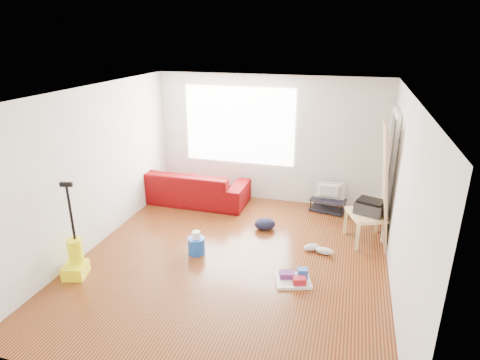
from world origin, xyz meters
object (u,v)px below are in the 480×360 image
(tv_stand, at_px, (328,205))
(vacuum, at_px, (75,259))
(sofa, at_px, (192,201))
(bucket, at_px, (197,253))
(backpack, at_px, (265,229))
(cleaning_tray, at_px, (294,278))
(side_table, at_px, (369,218))

(tv_stand, distance_m, vacuum, 4.54)
(sofa, relative_size, bucket, 8.68)
(sofa, height_order, tv_stand, sofa)
(bucket, xyz_separation_m, backpack, (0.84, 1.08, 0.00))
(sofa, distance_m, cleaning_tray, 3.30)
(cleaning_tray, relative_size, backpack, 1.57)
(bucket, height_order, vacuum, vacuum)
(cleaning_tray, distance_m, backpack, 1.60)
(tv_stand, height_order, backpack, tv_stand)
(bucket, xyz_separation_m, cleaning_tray, (1.58, -0.34, 0.05))
(bucket, relative_size, backpack, 0.72)
(sofa, xyz_separation_m, bucket, (0.86, -1.89, 0.00))
(backpack, bearing_deg, bucket, -144.54)
(side_table, relative_size, backpack, 2.17)
(sofa, relative_size, vacuum, 1.64)
(sofa, distance_m, bucket, 2.07)
(backpack, bearing_deg, sofa, 138.10)
(cleaning_tray, xyz_separation_m, backpack, (-0.73, 1.42, -0.05))
(sofa, bearing_deg, backpack, 154.67)
(sofa, xyz_separation_m, cleaning_tray, (2.43, -2.23, 0.05))
(bucket, height_order, cleaning_tray, cleaning_tray)
(side_table, xyz_separation_m, bucket, (-2.55, -1.14, -0.42))
(tv_stand, relative_size, cleaning_tray, 1.24)
(sofa, relative_size, side_table, 2.88)
(bucket, bearing_deg, vacuum, -144.07)
(tv_stand, relative_size, bucket, 2.70)
(sofa, xyz_separation_m, backpack, (1.70, -0.80, 0.00))
(sofa, bearing_deg, bucket, 114.41)
(cleaning_tray, distance_m, vacuum, 3.07)
(side_table, height_order, vacuum, vacuum)
(tv_stand, distance_m, bucket, 2.84)
(vacuum, bearing_deg, bucket, 20.72)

